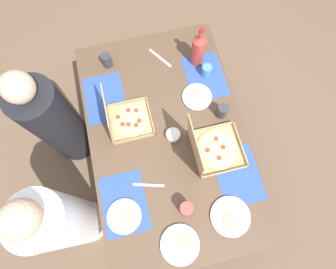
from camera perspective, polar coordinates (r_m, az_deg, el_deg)
The scene contains 22 objects.
ground_plane at distance 2.40m, azimuth -0.00°, elevation -5.67°, with size 6.00×6.00×0.00m, color brown.
dining_table at distance 1.79m, azimuth -0.00°, elevation -1.00°, with size 1.58×1.01×0.73m.
placemat_near_left at distance 1.68m, azimuth 14.88°, elevation -8.44°, with size 0.36×0.26×0.00m, color #2D4C9E.
placemat_near_right at distance 1.90m, azimuth 8.02°, elevation 12.38°, with size 0.36×0.26×0.00m, color #2D4C9E.
placemat_far_left at distance 1.63m, azimuth -9.44°, elevation -14.45°, with size 0.36×0.26×0.00m, color #2D4C9E.
placemat_far_right at distance 1.85m, azimuth -13.51°, elevation 7.71°, with size 0.36×0.26×0.00m, color #2D4C9E.
pizza_box_corner_right at distance 1.70m, azimuth -9.10°, elevation 3.24°, with size 0.27×0.27×0.31m.
pizza_box_edge_far at distance 1.64m, azimuth 9.65°, elevation -3.14°, with size 0.30×0.33×0.34m.
plate_near_left at distance 1.64m, azimuth 13.32°, elevation -16.93°, with size 0.23×0.23×0.03m.
plate_middle at distance 1.60m, azimuth 2.70°, elevation -22.63°, with size 0.22×0.22×0.03m.
plate_near_right at distance 1.80m, azimuth 6.29°, elevation 8.13°, with size 0.20×0.20×0.03m.
plate_far_right at distance 1.61m, azimuth -9.34°, elevation -17.04°, with size 0.20×0.20×0.03m.
soda_bottle at distance 1.85m, azimuth 6.56°, elevation 17.81°, with size 0.09×0.09×0.32m.
cup_clear_right at distance 1.73m, azimuth 11.58°, elevation 5.00°, with size 0.07×0.07×0.10m, color #333338.
cup_clear_left at distance 1.56m, azimuth 3.94°, elevation -15.71°, with size 0.08×0.08×0.11m, color #BF4742.
cup_spare at distance 1.93m, azimuth -13.04°, elevation 15.33°, with size 0.07×0.07×0.10m, color #333338.
cup_red at distance 1.87m, azimuth 8.29°, elevation 13.48°, with size 0.07×0.07×0.09m, color teal.
condiment_bowl at distance 1.67m, azimuth 1.12°, elevation -0.13°, with size 0.09×0.09×0.04m, color white.
knife_by_near_left at distance 1.96m, azimuth -1.71°, elevation 16.19°, with size 0.21×0.02×0.01m, color #B7B7BC.
fork_by_far_right at distance 1.62m, azimuth -4.21°, elevation -10.85°, with size 0.19×0.02×0.01m, color #B7B7BC.
diner_left_seat at distance 1.91m, azimuth -21.09°, elevation -17.05°, with size 0.32×0.32×1.20m.
diner_right_seat at distance 2.12m, azimuth -22.91°, elevation 2.29°, with size 0.32×0.32×1.14m.
Camera 1 is at (-0.54, 0.13, 2.33)m, focal length 28.23 mm.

